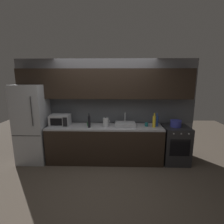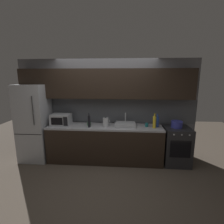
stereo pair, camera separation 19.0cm
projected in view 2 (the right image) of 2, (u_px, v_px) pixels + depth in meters
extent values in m
plane|color=#4C4238|center=(100.00, 182.00, 3.38)|extent=(10.00, 10.00, 0.00)
cube|color=slate|center=(106.00, 109.00, 4.40)|extent=(4.49, 0.10, 2.50)
cube|color=#4C4F54|center=(106.00, 111.00, 4.35)|extent=(4.49, 0.01, 0.60)
cube|color=black|center=(105.00, 84.00, 4.05)|extent=(4.13, 0.34, 0.70)
cube|color=black|center=(105.00, 144.00, 4.17)|extent=(2.75, 0.60, 0.86)
cube|color=#9E9EA3|center=(105.00, 127.00, 4.08)|extent=(2.75, 0.60, 0.04)
cube|color=#ADAFB5|center=(34.00, 123.00, 4.20)|extent=(0.68, 0.66, 1.89)
cube|color=black|center=(28.00, 134.00, 3.92)|extent=(0.67, 0.00, 0.01)
cylinder|color=#333333|center=(33.00, 111.00, 3.77)|extent=(0.02, 0.02, 0.66)
cube|color=#232326|center=(176.00, 146.00, 4.04)|extent=(0.60, 0.60, 0.90)
cube|color=black|center=(180.00, 149.00, 3.73)|extent=(0.45, 0.01, 0.40)
cylinder|color=#B2B2B7|center=(174.00, 135.00, 3.67)|extent=(0.03, 0.02, 0.03)
cylinder|color=#B2B2B7|center=(182.00, 135.00, 3.66)|extent=(0.03, 0.02, 0.03)
cylinder|color=#B2B2B7|center=(190.00, 135.00, 3.65)|extent=(0.03, 0.02, 0.03)
cube|color=#A8AAAF|center=(61.00, 120.00, 4.15)|extent=(0.46, 0.34, 0.27)
cube|color=black|center=(57.00, 121.00, 3.99)|extent=(0.28, 0.01, 0.18)
cube|color=black|center=(65.00, 121.00, 3.97)|extent=(0.10, 0.01, 0.22)
cube|color=#ADAFB5|center=(125.00, 124.00, 4.06)|extent=(0.48, 0.38, 0.08)
cylinder|color=silver|center=(125.00, 117.00, 4.16)|extent=(0.02, 0.02, 0.22)
cylinder|color=#B7BABF|center=(106.00, 122.00, 4.03)|extent=(0.13, 0.13, 0.21)
sphere|color=black|center=(106.00, 117.00, 4.01)|extent=(0.02, 0.02, 0.02)
cone|color=#B7BABF|center=(109.00, 121.00, 4.02)|extent=(0.03, 0.03, 0.05)
cylinder|color=black|center=(89.00, 122.00, 3.96)|extent=(0.06, 0.06, 0.27)
cylinder|color=black|center=(89.00, 115.00, 3.93)|extent=(0.02, 0.02, 0.07)
cylinder|color=gold|center=(154.00, 122.00, 3.90)|extent=(0.08, 0.08, 0.27)
cylinder|color=gold|center=(155.00, 115.00, 3.87)|extent=(0.03, 0.03, 0.07)
cylinder|color=#234299|center=(157.00, 122.00, 3.99)|extent=(0.07, 0.07, 0.25)
cylinder|color=#234299|center=(158.00, 115.00, 3.95)|extent=(0.03, 0.03, 0.07)
cylinder|color=#1E6B2D|center=(89.00, 124.00, 4.09)|extent=(0.08, 0.08, 0.10)
cylinder|color=#19666B|center=(147.00, 125.00, 4.01)|extent=(0.08, 0.08, 0.09)
cylinder|color=#333899|center=(177.00, 125.00, 3.94)|extent=(0.25, 0.25, 0.14)
cylinder|color=#333899|center=(177.00, 121.00, 3.92)|extent=(0.26, 0.26, 0.02)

